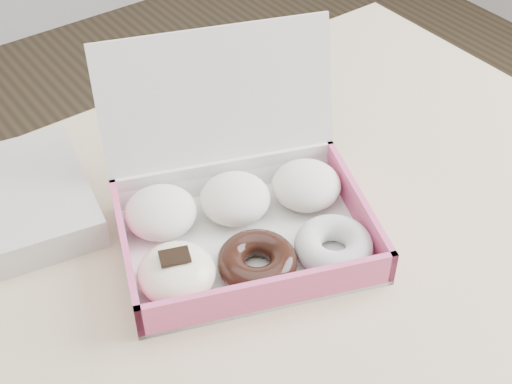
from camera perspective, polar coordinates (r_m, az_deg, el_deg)
table at (r=0.83m, az=-2.54°, el=-11.90°), size 1.20×0.80×0.75m
donut_box at (r=0.81m, az=-1.34°, el=-1.82°), size 0.35×0.33×0.20m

